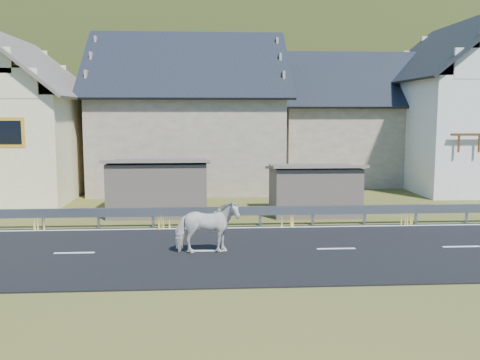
{
  "coord_description": "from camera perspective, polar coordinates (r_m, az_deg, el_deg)",
  "views": [
    {
      "loc": [
        -0.0,
        -15.97,
        4.25
      ],
      "look_at": [
        1.14,
        2.07,
        1.96
      ],
      "focal_mm": 40.0,
      "sensor_mm": 36.0,
      "label": 1
    }
  ],
  "objects": [
    {
      "name": "house_cream",
      "position": [
        29.7,
        -23.47,
        6.84
      ],
      "size": [
        7.8,
        9.8,
        8.3
      ],
      "color": "#FFEFB4",
      "rests_on": "ground"
    },
    {
      "name": "house_white",
      "position": [
        33.52,
        23.22,
        8.04
      ],
      "size": [
        8.8,
        10.8,
        9.7
      ],
      "color": "silver",
      "rests_on": "ground"
    },
    {
      "name": "shed_left",
      "position": [
        22.77,
        -8.61,
        -0.8
      ],
      "size": [
        4.3,
        3.3,
        2.4
      ],
      "primitive_type": "cube",
      "color": "#6E5F55",
      "rests_on": "ground"
    },
    {
      "name": "shed_right",
      "position": [
        22.66,
        7.89,
        -1.08
      ],
      "size": [
        3.8,
        2.9,
        2.2
      ],
      "primitive_type": "cube",
      "color": "#6E5F55",
      "rests_on": "ground"
    },
    {
      "name": "horse",
      "position": [
        16.08,
        -3.55,
        -5.03
      ],
      "size": [
        1.05,
        1.97,
        1.59
      ],
      "primitive_type": "imported",
      "rotation": [
        0.0,
        0.0,
        1.67
      ],
      "color": "silver",
      "rests_on": "road"
    },
    {
      "name": "ground",
      "position": [
        16.52,
        -3.52,
        -7.69
      ],
      "size": [
        160.0,
        160.0,
        0.0
      ],
      "primitive_type": "plane",
      "color": "#3C4619",
      "rests_on": "ground"
    },
    {
      "name": "lane_markings",
      "position": [
        16.51,
        -3.52,
        -7.53
      ],
      "size": [
        60.0,
        6.6,
        0.01
      ],
      "primitive_type": "cube",
      "color": "silver",
      "rests_on": "road"
    },
    {
      "name": "road",
      "position": [
        16.52,
        -3.52,
        -7.62
      ],
      "size": [
        60.0,
        7.0,
        0.04
      ],
      "primitive_type": "cube",
      "color": "black",
      "rests_on": "ground"
    },
    {
      "name": "house_stone_a",
      "position": [
        30.98,
        -5.51,
        7.91
      ],
      "size": [
        10.8,
        9.8,
        8.9
      ],
      "color": "tan",
      "rests_on": "ground"
    },
    {
      "name": "house_stone_b",
      "position": [
        34.17,
        11.75,
        7.06
      ],
      "size": [
        9.8,
        8.8,
        8.1
      ],
      "color": "tan",
      "rests_on": "ground"
    },
    {
      "name": "mountain",
      "position": [
        197.52,
        -2.13,
        0.17
      ],
      "size": [
        440.0,
        280.0,
        260.0
      ],
      "primitive_type": "ellipsoid",
      "color": "#233013",
      "rests_on": "ground"
    },
    {
      "name": "guardrail",
      "position": [
        19.99,
        -3.55,
        -3.41
      ],
      "size": [
        28.1,
        0.09,
        0.75
      ],
      "color": "#93969B",
      "rests_on": "ground"
    }
  ]
}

